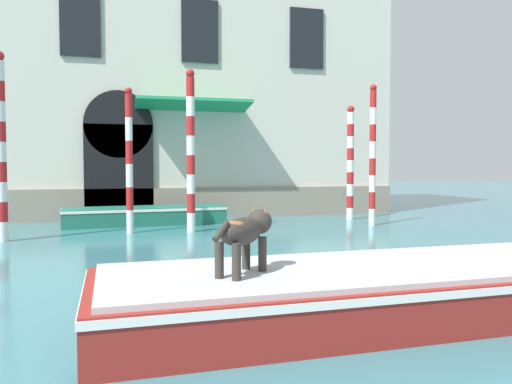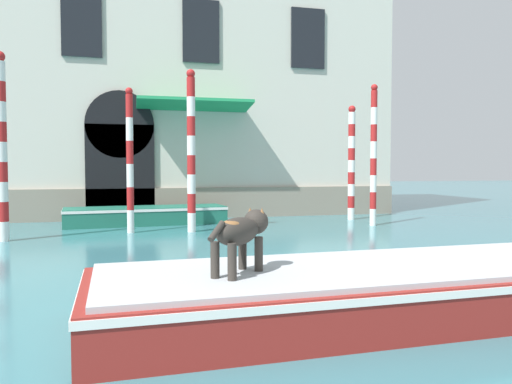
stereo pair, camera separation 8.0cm
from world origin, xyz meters
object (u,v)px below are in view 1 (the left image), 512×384
at_px(boat_foreground, 403,286).
at_px(mooring_pole_4, 129,160).
at_px(mooring_pole_2, 191,150).
at_px(boat_moored_near_palazzo, 145,215).
at_px(mooring_pole_1, 373,155).
at_px(mooring_pole_0, 350,162).
at_px(mooring_pole_3, 1,146).
at_px(dog_on_deck, 245,232).

distance_m(boat_foreground, mooring_pole_4, 9.24).
bearing_deg(mooring_pole_4, mooring_pole_2, -6.60).
relative_size(boat_moored_near_palazzo, mooring_pole_4, 1.28).
height_order(boat_foreground, mooring_pole_1, mooring_pole_1).
bearing_deg(mooring_pole_2, mooring_pole_0, 18.78).
xyz_separation_m(mooring_pole_2, mooring_pole_4, (-1.64, 0.19, -0.27)).
bearing_deg(mooring_pole_2, mooring_pole_4, 173.40).
bearing_deg(boat_moored_near_palazzo, mooring_pole_2, -67.69).
bearing_deg(boat_foreground, mooring_pole_0, 66.29).
bearing_deg(boat_moored_near_palazzo, mooring_pole_0, -7.79).
distance_m(mooring_pole_1, mooring_pole_3, 10.22).
relative_size(boat_moored_near_palazzo, mooring_pole_2, 1.13).
bearing_deg(mooring_pole_4, boat_moored_near_palazzo, 77.02).
height_order(mooring_pole_1, mooring_pole_3, mooring_pole_3).
height_order(boat_foreground, mooring_pole_2, mooring_pole_2).
distance_m(mooring_pole_0, mooring_pole_1, 1.77).
bearing_deg(mooring_pole_1, dog_on_deck, -125.03).
relative_size(mooring_pole_2, mooring_pole_4, 1.13).
height_order(dog_on_deck, mooring_pole_1, mooring_pole_1).
height_order(boat_foreground, mooring_pole_3, mooring_pole_3).
bearing_deg(mooring_pole_1, boat_foreground, -115.24).
distance_m(mooring_pole_1, mooring_pole_2, 5.58).
relative_size(mooring_pole_1, mooring_pole_3, 0.95).
distance_m(boat_moored_near_palazzo, mooring_pole_0, 7.04).
relative_size(boat_moored_near_palazzo, mooring_pole_3, 1.11).
bearing_deg(mooring_pole_3, mooring_pole_4, 15.79).
relative_size(boat_foreground, mooring_pole_4, 1.91).
distance_m(dog_on_deck, mooring_pole_1, 10.54).
bearing_deg(dog_on_deck, mooring_pole_2, 41.46).
distance_m(dog_on_deck, mooring_pole_4, 8.73).
distance_m(mooring_pole_0, mooring_pole_4, 7.51).
relative_size(dog_on_deck, boat_moored_near_palazzo, 0.16).
distance_m(boat_moored_near_palazzo, mooring_pole_1, 7.30).
bearing_deg(boat_moored_near_palazzo, dog_on_deck, -91.26).
height_order(boat_moored_near_palazzo, mooring_pole_1, mooring_pole_1).
distance_m(mooring_pole_3, mooring_pole_4, 3.11).
height_order(boat_moored_near_palazzo, mooring_pole_4, mooring_pole_4).
relative_size(mooring_pole_1, mooring_pole_2, 0.97).
relative_size(boat_foreground, mooring_pole_3, 1.66).
bearing_deg(mooring_pole_1, mooring_pole_3, -175.39).
height_order(mooring_pole_2, mooring_pole_3, mooring_pole_3).
relative_size(boat_foreground, boat_moored_near_palazzo, 1.49).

